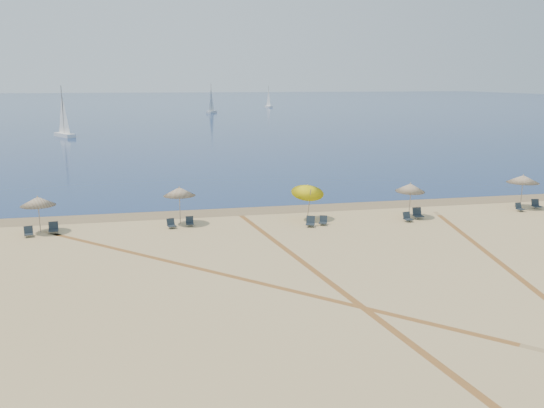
# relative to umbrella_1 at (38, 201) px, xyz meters

# --- Properties ---
(ground) EXTENTS (160.00, 160.00, 0.00)m
(ground) POSITION_rel_umbrella_1_xyz_m (14.61, -20.68, -1.99)
(ground) COLOR tan
(ground) RESTS_ON ground
(ocean) EXTENTS (500.00, 500.00, 0.00)m
(ocean) POSITION_rel_umbrella_1_xyz_m (14.61, 204.32, -1.98)
(ocean) COLOR #0C2151
(ocean) RESTS_ON ground
(wet_sand) EXTENTS (500.00, 500.00, 0.00)m
(wet_sand) POSITION_rel_umbrella_1_xyz_m (14.61, 3.32, -1.99)
(wet_sand) COLOR olive
(wet_sand) RESTS_ON ground
(umbrella_1) EXTENTS (2.12, 2.12, 2.33)m
(umbrella_1) POSITION_rel_umbrella_1_xyz_m (0.00, 0.00, 0.00)
(umbrella_1) COLOR gray
(umbrella_1) RESTS_ON ground
(umbrella_2) EXTENTS (2.09, 2.09, 2.54)m
(umbrella_2) POSITION_rel_umbrella_1_xyz_m (8.64, 0.28, 0.21)
(umbrella_2) COLOR gray
(umbrella_2) RESTS_ON ground
(umbrella_3) EXTENTS (2.20, 2.26, 2.75)m
(umbrella_3) POSITION_rel_umbrella_1_xyz_m (17.14, -0.34, 0.13)
(umbrella_3) COLOR gray
(umbrella_3) RESTS_ON ground
(umbrella_4) EXTENTS (2.01, 2.04, 2.45)m
(umbrella_4) POSITION_rel_umbrella_1_xyz_m (24.20, -1.05, 0.11)
(umbrella_4) COLOR gray
(umbrella_4) RESTS_ON ground
(umbrella_5) EXTENTS (2.32, 2.32, 2.52)m
(umbrella_5) POSITION_rel_umbrella_1_xyz_m (33.62, 0.00, 0.19)
(umbrella_5) COLOR gray
(umbrella_5) RESTS_ON ground
(chair_2) EXTENTS (0.63, 0.70, 0.62)m
(chair_2) POSITION_rel_umbrella_1_xyz_m (-0.52, -0.85, -1.72)
(chair_2) COLOR black
(chair_2) RESTS_ON ground
(chair_3) EXTENTS (0.63, 0.71, 0.68)m
(chair_3) POSITION_rel_umbrella_1_xyz_m (0.82, -0.28, -1.69)
(chair_3) COLOR black
(chair_3) RESTS_ON ground
(chair_4) EXTENTS (0.63, 0.70, 0.60)m
(chair_4) POSITION_rel_umbrella_1_xyz_m (8.02, -0.57, -1.72)
(chair_4) COLOR black
(chair_4) RESTS_ON ground
(chair_5) EXTENTS (0.50, 0.58, 0.60)m
(chair_5) POSITION_rel_umbrella_1_xyz_m (9.22, -0.21, -1.73)
(chair_5) COLOR black
(chair_5) RESTS_ON ground
(chair_6) EXTENTS (0.75, 0.81, 0.67)m
(chair_6) POSITION_rel_umbrella_1_xyz_m (16.87, -2.04, -1.69)
(chair_6) COLOR black
(chair_6) RESTS_ON ground
(chair_7) EXTENTS (0.69, 0.73, 0.60)m
(chair_7) POSITION_rel_umbrella_1_xyz_m (17.80, -1.80, -1.73)
(chair_7) COLOR black
(chair_7) RESTS_ON ground
(chair_8) EXTENTS (0.58, 0.66, 0.63)m
(chair_8) POSITION_rel_umbrella_1_xyz_m (23.61, -2.08, -1.71)
(chair_8) COLOR black
(chair_8) RESTS_ON ground
(chair_9) EXTENTS (0.63, 0.73, 0.73)m
(chair_9) POSITION_rel_umbrella_1_xyz_m (24.67, -1.44, -1.67)
(chair_9) COLOR black
(chair_9) RESTS_ON ground
(chair_10) EXTENTS (0.58, 0.65, 0.60)m
(chair_10) POSITION_rel_umbrella_1_xyz_m (32.88, -0.91, -1.73)
(chair_10) COLOR black
(chair_10) RESTS_ON ground
(chair_11) EXTENTS (0.63, 0.72, 0.68)m
(chair_11) POSITION_rel_umbrella_1_xyz_m (34.62, -0.39, -1.69)
(chair_11) COLOR black
(chair_11) RESTS_ON ground
(sailboat_0) EXTENTS (4.08, 5.58, 8.38)m
(sailboat_0) POSITION_rel_umbrella_1_xyz_m (-7.16, 63.49, 0.55)
(sailboat_0) COLOR white
(sailboat_0) RESTS_ON ocean
(sailboat_1) EXTENTS (1.93, 5.04, 7.32)m
(sailboat_1) POSITION_rel_umbrella_1_xyz_m (46.91, 158.04, 0.23)
(sailboat_1) COLOR white
(sailboat_1) RESTS_ON ocean
(sailboat_2) EXTENTS (3.67, 5.59, 8.23)m
(sailboat_2) POSITION_rel_umbrella_1_xyz_m (24.10, 128.31, 0.50)
(sailboat_2) COLOR white
(sailboat_2) RESTS_ON ocean
(tire_tracks) EXTENTS (50.43, 41.07, 0.00)m
(tire_tracks) POSITION_rel_umbrella_1_xyz_m (16.32, -11.82, -1.99)
(tire_tracks) COLOR tan
(tire_tracks) RESTS_ON ground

